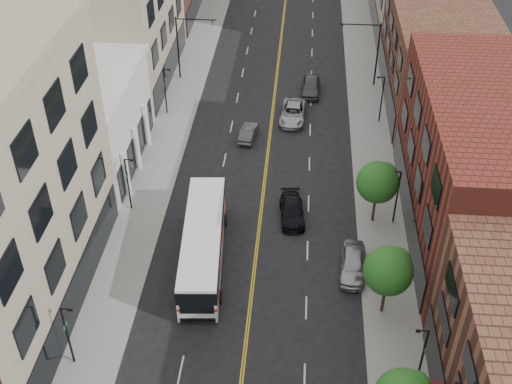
% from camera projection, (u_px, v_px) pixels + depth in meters
% --- Properties ---
extents(sidewalk_left, '(4.00, 110.00, 0.15)m').
position_uv_depth(sidewalk_left, '(168.00, 139.00, 63.15)').
color(sidewalk_left, gray).
rests_on(sidewalk_left, ground).
extents(sidewalk_right, '(4.00, 110.00, 0.15)m').
position_uv_depth(sidewalk_right, '(372.00, 148.00, 61.89)').
color(sidewalk_right, gray).
rests_on(sidewalk_right, ground).
extents(bldg_l_white, '(10.00, 14.00, 8.00)m').
position_uv_depth(bldg_l_white, '(79.00, 123.00, 58.04)').
color(bldg_l_white, silver).
rests_on(bldg_l_white, ground).
extents(bldg_l_far_a, '(10.00, 20.00, 18.00)m').
position_uv_depth(bldg_l_far_a, '(119.00, 0.00, 68.47)').
color(bldg_l_far_a, gray).
rests_on(bldg_l_far_a, ground).
extents(bldg_r_mid, '(10.00, 22.00, 12.00)m').
position_uv_depth(bldg_r_mid, '(482.00, 167.00, 49.14)').
color(bldg_r_mid, '#5D2218').
rests_on(bldg_r_mid, ground).
extents(bldg_r_far_a, '(10.00, 20.00, 10.00)m').
position_uv_depth(bldg_r_far_a, '(439.00, 58.00, 66.38)').
color(bldg_r_far_a, brown).
rests_on(bldg_r_far_a, ground).
extents(tree_r_2, '(3.40, 3.40, 5.59)m').
position_uv_depth(tree_r_2, '(390.00, 269.00, 42.89)').
color(tree_r_2, black).
rests_on(tree_r_2, sidewalk_right).
extents(tree_r_3, '(3.40, 3.40, 5.59)m').
position_uv_depth(tree_r_3, '(379.00, 181.00, 50.81)').
color(tree_r_3, black).
rests_on(tree_r_3, sidewalk_right).
extents(lamp_l_1, '(0.81, 0.55, 5.05)m').
position_uv_depth(lamp_l_1, '(68.00, 333.00, 40.06)').
color(lamp_l_1, black).
rests_on(lamp_l_1, sidewalk_left).
extents(lamp_l_2, '(0.81, 0.55, 5.05)m').
position_uv_depth(lamp_l_2, '(128.00, 181.00, 52.74)').
color(lamp_l_2, black).
rests_on(lamp_l_2, sidewalk_left).
extents(lamp_l_3, '(0.81, 0.55, 5.05)m').
position_uv_depth(lamp_l_3, '(165.00, 89.00, 65.41)').
color(lamp_l_3, black).
rests_on(lamp_l_3, sidewalk_left).
extents(lamp_r_1, '(0.81, 0.55, 5.05)m').
position_uv_depth(lamp_r_1, '(422.00, 355.00, 38.69)').
color(lamp_r_1, black).
rests_on(lamp_r_1, sidewalk_right).
extents(lamp_r_2, '(0.81, 0.55, 5.05)m').
position_uv_depth(lamp_r_2, '(397.00, 194.00, 51.36)').
color(lamp_r_2, black).
rests_on(lamp_r_2, sidewalk_right).
extents(lamp_r_3, '(0.81, 0.55, 5.05)m').
position_uv_depth(lamp_r_3, '(382.00, 97.00, 64.03)').
color(lamp_r_3, black).
rests_on(lamp_r_3, sidewalk_right).
extents(signal_mast_left, '(4.49, 0.18, 7.20)m').
position_uv_depth(signal_mast_left, '(184.00, 41.00, 70.69)').
color(signal_mast_left, black).
rests_on(signal_mast_left, sidewalk_left).
extents(signal_mast_right, '(4.49, 0.18, 7.20)m').
position_uv_depth(signal_mast_right, '(371.00, 47.00, 69.40)').
color(signal_mast_right, black).
rests_on(signal_mast_right, sidewalk_right).
extents(city_bus, '(3.83, 13.03, 3.31)m').
position_uv_depth(city_bus, '(203.00, 242.00, 48.33)').
color(city_bus, silver).
rests_on(city_bus, ground).
extents(car_parked_far, '(2.27, 4.92, 1.63)m').
position_uv_depth(car_parked_far, '(353.00, 264.00, 48.07)').
color(car_parked_far, '#9B9DA2').
rests_on(car_parked_far, ground).
extents(car_lane_behind, '(1.77, 4.02, 1.28)m').
position_uv_depth(car_lane_behind, '(248.00, 133.00, 63.08)').
color(car_lane_behind, '#434247').
rests_on(car_lane_behind, ground).
extents(car_lane_a, '(2.43, 4.95, 1.39)m').
position_uv_depth(car_lane_a, '(292.00, 211.00, 53.27)').
color(car_lane_a, black).
rests_on(car_lane_a, ground).
extents(car_lane_b, '(2.82, 5.60, 1.52)m').
position_uv_depth(car_lane_b, '(293.00, 113.00, 65.88)').
color(car_lane_b, '#AAABB1').
rests_on(car_lane_b, ground).
extents(car_lane_c, '(2.14, 4.92, 1.65)m').
position_uv_depth(car_lane_c, '(311.00, 86.00, 70.30)').
color(car_lane_c, '#424347').
rests_on(car_lane_c, ground).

